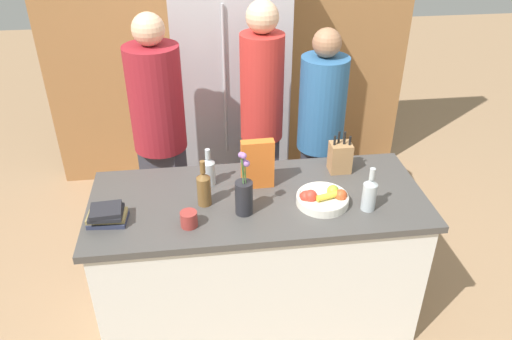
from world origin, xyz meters
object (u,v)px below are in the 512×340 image
(book_stack, at_px, (107,215))
(bottle_vinegar, at_px, (369,193))
(person_at_sink, at_px, (159,128))
(knife_block, at_px, (340,157))
(bottle_oil, at_px, (204,187))
(cereal_box, at_px, (258,164))
(person_in_red_tee, at_px, (321,129))
(refrigerator, at_px, (230,80))
(fruit_bowl, at_px, (322,198))
(flower_vase, at_px, (244,194))
(coffee_mug, at_px, (189,219))
(bottle_wine, at_px, (209,171))
(person_in_blue, at_px, (262,114))

(book_stack, relative_size, bottle_vinegar, 0.83)
(bottle_vinegar, relative_size, person_at_sink, 0.15)
(book_stack, bearing_deg, knife_block, 14.67)
(bottle_oil, bearing_deg, cereal_box, 24.49)
(cereal_box, bearing_deg, person_in_red_tee, 49.94)
(refrigerator, distance_m, person_at_sink, 0.88)
(fruit_bowl, height_order, book_stack, fruit_bowl)
(fruit_bowl, bearing_deg, cereal_box, 146.08)
(book_stack, bearing_deg, refrigerator, 64.03)
(flower_vase, distance_m, coffee_mug, 0.31)
(knife_block, height_order, person_in_red_tee, person_in_red_tee)
(coffee_mug, xyz_separation_m, bottle_oil, (0.09, 0.18, 0.06))
(bottle_oil, relative_size, person_in_red_tee, 0.17)
(cereal_box, height_order, bottle_wine, cereal_box)
(fruit_bowl, height_order, cereal_box, cereal_box)
(cereal_box, height_order, book_stack, cereal_box)
(refrigerator, xyz_separation_m, flower_vase, (-0.06, -1.59, -0.01))
(bottle_vinegar, height_order, person_in_red_tee, person_in_red_tee)
(flower_vase, height_order, coffee_mug, flower_vase)
(cereal_box, relative_size, coffee_mug, 2.40)
(person_in_blue, bearing_deg, refrigerator, 101.18)
(book_stack, xyz_separation_m, bottle_vinegar, (1.37, -0.06, 0.06))
(bottle_vinegar, bearing_deg, cereal_box, 151.88)
(knife_block, height_order, flower_vase, flower_vase)
(bottle_oil, relative_size, bottle_wine, 1.18)
(person_in_blue, bearing_deg, fruit_bowl, -78.81)
(bottle_vinegar, bearing_deg, coffee_mug, -178.47)
(refrigerator, height_order, bottle_oil, refrigerator)
(knife_block, bearing_deg, person_in_blue, 124.84)
(knife_block, xyz_separation_m, person_in_blue, (-0.40, 0.57, 0.04))
(fruit_bowl, bearing_deg, person_in_red_tee, 76.99)
(person_at_sink, bearing_deg, coffee_mug, -55.37)
(fruit_bowl, height_order, person_in_blue, person_in_blue)
(coffee_mug, relative_size, bottle_wine, 0.53)
(flower_vase, distance_m, cereal_box, 0.27)
(book_stack, height_order, person_at_sink, person_at_sink)
(flower_vase, distance_m, bottle_wine, 0.35)
(flower_vase, distance_m, book_stack, 0.71)
(knife_block, xyz_separation_m, bottle_wine, (-0.79, -0.05, -0.00))
(person_at_sink, height_order, person_in_blue, person_in_blue)
(cereal_box, distance_m, bottle_vinegar, 0.64)
(coffee_mug, relative_size, person_at_sink, 0.07)
(coffee_mug, distance_m, person_in_blue, 1.13)
(person_in_blue, bearing_deg, bottle_vinegar, -67.62)
(bottle_wine, bearing_deg, person_at_sink, 116.96)
(flower_vase, bearing_deg, person_in_blue, 76.57)
(fruit_bowl, bearing_deg, refrigerator, 103.25)
(refrigerator, distance_m, knife_block, 1.36)
(coffee_mug, bearing_deg, flower_vase, 14.57)
(refrigerator, xyz_separation_m, bottle_wine, (-0.23, -1.29, -0.04))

